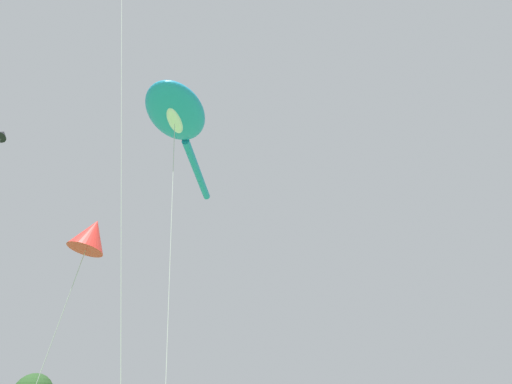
% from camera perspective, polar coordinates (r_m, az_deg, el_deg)
% --- Properties ---
extents(big_show_kite, '(8.17, 5.70, 13.76)m').
position_cam_1_polar(big_show_kite, '(18.10, -10.49, 9.79)').
color(big_show_kite, '#1E8CBF').
rests_on(big_show_kite, ground).
extents(small_kite_triangle_green, '(1.40, 1.82, 6.76)m').
position_cam_1_polar(small_kite_triangle_green, '(11.55, -21.30, -5.44)').
color(small_kite_triangle_green, red).
rests_on(small_kite_triangle_green, ground).
extents(small_kite_bird_shape, '(1.53, 4.01, 21.84)m').
position_cam_1_polar(small_kite_bird_shape, '(37.23, -31.04, 6.57)').
color(small_kite_bird_shape, black).
rests_on(small_kite_bird_shape, ground).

